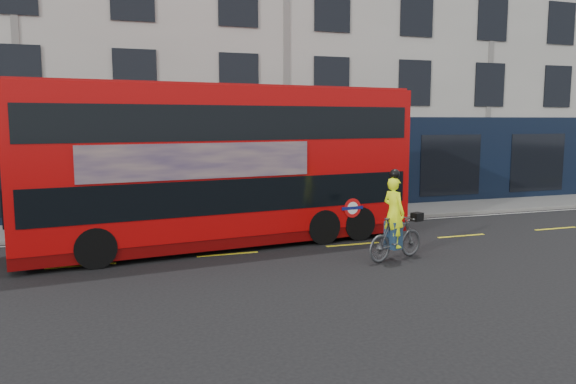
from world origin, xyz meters
name	(u,v)px	position (x,y,z in m)	size (l,w,h in m)	color
ground	(376,255)	(0.00, 0.00, 0.00)	(120.00, 120.00, 0.00)	black
pavement	(299,217)	(0.00, 6.50, 0.06)	(60.00, 3.00, 0.12)	gray
kerb	(312,223)	(0.00, 5.00, 0.07)	(60.00, 0.12, 0.13)	gray
building_terrace	(254,45)	(0.00, 12.94, 7.49)	(50.00, 10.07, 15.00)	#B8B6AE
road_edge_line	(315,226)	(0.00, 4.70, 0.00)	(58.00, 0.10, 0.01)	silver
lane_dashes	(353,244)	(0.00, 1.50, 0.00)	(58.00, 0.12, 0.01)	yellow
bus	(224,165)	(-3.80, 2.80, 2.51)	(12.35, 4.13, 4.89)	#B00707
cyclist	(395,230)	(0.26, -0.63, 0.85)	(2.11, 1.15, 2.54)	#434548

